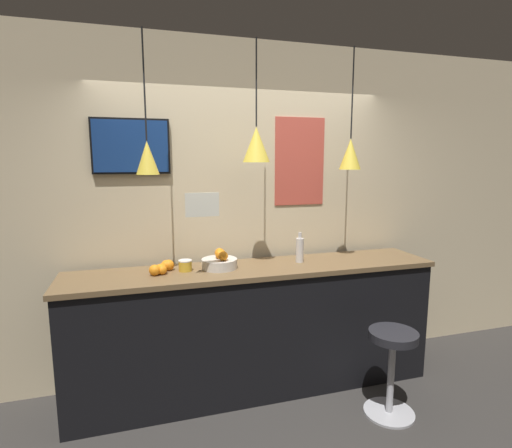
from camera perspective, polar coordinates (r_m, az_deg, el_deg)
The scene contains 14 objects.
ground_plane at distance 3.21m, azimuth 3.24°, elevation -27.28°, with size 14.00×14.00×0.00m, color #33302D.
back_wall at distance 3.53m, azimuth -1.84°, elevation 1.72°, with size 8.00×0.06×2.90m.
service_counter at distance 3.41m, azimuth 0.00°, elevation -14.68°, with size 2.99×0.57×1.05m.
bar_stool at distance 3.28m, azimuth 18.86°, elevation -17.62°, with size 0.38×0.38×0.66m.
fruit_bowl at distance 3.19m, azimuth -5.20°, elevation -5.37°, with size 0.28×0.28×0.16m.
orange_pile at distance 3.13m, azimuth -13.37°, elevation -6.13°, with size 0.20×0.20×0.08m.
juice_bottle at distance 3.38m, azimuth 6.26°, elevation -3.64°, with size 0.07×0.07×0.25m.
spread_jar at distance 3.16m, azimuth -10.08°, elevation -5.85°, with size 0.10×0.10×0.09m.
pendant_lamp_left at distance 2.98m, azimuth -15.27°, elevation 9.26°, with size 0.16×0.16×1.00m.
pendant_lamp_middle at distance 3.11m, azimuth 0.05°, elevation 11.34°, with size 0.21×0.21×0.91m.
pendant_lamp_right at distance 3.43m, azimuth 13.32°, elevation 9.78°, with size 0.18×0.18×0.97m.
mounted_tv at distance 3.33m, azimuth -17.43°, elevation 10.55°, with size 0.60×0.04×0.43m.
hanging_menu_board at distance 2.83m, azimuth -7.69°, elevation 2.75°, with size 0.24×0.01×0.17m.
wall_poster at distance 3.63m, azimuth 6.26°, elevation 8.85°, with size 0.47×0.01×0.77m.
Camera 1 is at (-0.89, -2.43, 1.91)m, focal length 28.00 mm.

